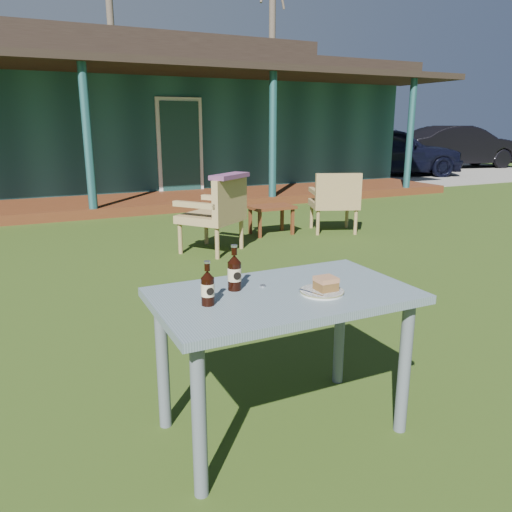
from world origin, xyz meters
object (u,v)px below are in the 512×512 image
plate (322,292)px  cafe_table (283,312)px  cola_bottle_near (234,272)px  armchair_right (335,199)px  cake_slice (326,283)px  armchair_left (217,211)px  car_far (459,147)px  side_table (271,210)px  car_near (388,151)px  cola_bottle_far (208,288)px

plate → cafe_table: bearing=146.4°
cafe_table → cola_bottle_near: (-0.20, 0.12, 0.19)m
cola_bottle_near → armchair_right: bearing=50.1°
armchair_right → cake_slice: bearing=-124.9°
armchair_left → armchair_right: bearing=10.2°
car_far → plate: (-12.83, -11.15, 0.01)m
cake_slice → cafe_table: bearing=149.5°
cafe_table → cake_slice: size_ratio=13.04×
car_far → cake_slice: 16.98m
plate → armchair_right: (2.75, 3.92, -0.25)m
car_far → plate: size_ratio=21.42×
car_far → plate: car_far is taller
plate → side_table: 4.61m
cake_slice → car_near: bearing=48.9°
cola_bottle_far → armchair_right: (3.27, 3.83, -0.32)m
side_table → cola_bottle_far: bearing=-120.5°
side_table → cafe_table: bearing=-116.5°
car_far → cola_bottle_near: car_far is taller
car_near → armchair_right: size_ratio=5.02×
cola_bottle_near → cola_bottle_far: cola_bottle_near is taller
cola_bottle_near → side_table: bearing=60.6°
plate → cola_bottle_near: cola_bottle_near is taller
cake_slice → armchair_right: armchair_right is taller
cafe_table → plate: size_ratio=5.88×
cafe_table → armchair_left: bearing=73.8°
car_near → car_far: (4.07, 1.11, 0.00)m
car_near → cola_bottle_far: (-9.29, -9.96, 0.08)m
car_near → side_table: car_near is taller
cola_bottle_near → armchair_left: (1.21, 3.36, -0.31)m
car_far → armchair_right: car_far is taller
plate → armchair_left: size_ratio=0.23×
car_near → cake_slice: size_ratio=45.94×
cake_slice → cola_bottle_near: 0.43m
car_near → side_table: bearing=151.6°
armchair_right → side_table: armchair_right is taller
cake_slice → plate: bearing=177.8°
cafe_table → side_table: cafe_table is taller
armchair_left → armchair_right: armchair_left is taller
car_near → cola_bottle_near: car_near is taller
cake_slice → side_table: bearing=65.9°
cola_bottle_far → side_table: 4.78m
cafe_table → armchair_left: armchair_left is taller
plate → armchair_left: (0.86, 3.58, -0.23)m
cola_bottle_near → side_table: (2.24, 3.97, -0.47)m
plate → cola_bottle_near: (-0.34, 0.22, 0.08)m
cola_bottle_far → armchair_left: (1.39, 3.49, -0.30)m
armchair_left → car_far: bearing=32.3°
car_near → cola_bottle_near: 13.39m
car_far → side_table: 12.97m
cafe_table → plate: plate is taller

